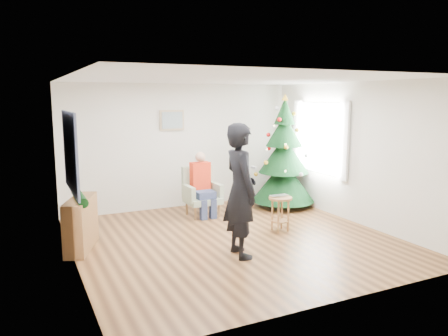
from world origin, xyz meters
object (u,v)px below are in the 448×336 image
stool (280,214)px  console (81,224)px  standing_man (240,190)px  armchair (202,198)px  christmas_tree (284,157)px

stool → console: console is taller
standing_man → console: 2.52m
standing_man → console: bearing=62.0°
armchair → stool: bearing=-63.2°
armchair → standing_man: bearing=-100.1°
armchair → standing_man: standing_man is taller
stool → armchair: 1.77m
armchair → console: (-2.43, -1.02, 0.05)m
christmas_tree → stool: size_ratio=3.94×
christmas_tree → armchair: size_ratio=2.49×
stool → standing_man: bearing=-147.5°
christmas_tree → standing_man: size_ratio=1.22×
stool → standing_man: standing_man is taller
stool → armchair: armchair is taller
christmas_tree → standing_man: christmas_tree is taller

